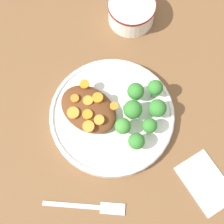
{
  "coord_description": "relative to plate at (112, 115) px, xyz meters",
  "views": [
    {
      "loc": [
        -0.18,
        0.23,
        0.8
      ],
      "look_at": [
        0.0,
        0.0,
        0.03
      ],
      "focal_mm": 60.0,
      "sensor_mm": 36.0,
      "label": 1
    }
  ],
  "objects": [
    {
      "name": "carrot_slice_1",
      "position": [
        0.0,
        -0.01,
        0.04
      ],
      "size": [
        0.02,
        0.02,
        0.0
      ],
      "primitive_type": "cylinder",
      "color": "orange",
      "rests_on": "stew_mound"
    },
    {
      "name": "broccoli_floret_0",
      "position": [
        -0.08,
        0.02,
        0.03
      ],
      "size": [
        0.04,
        0.04,
        0.05
      ],
      "color": "#759E51",
      "rests_on": "plate"
    },
    {
      "name": "broccoli_floret_3",
      "position": [
        -0.04,
        0.02,
        0.04
      ],
      "size": [
        0.03,
        0.03,
        0.05
      ],
      "color": "#759E51",
      "rests_on": "plate"
    },
    {
      "name": "broccoli_floret_5",
      "position": [
        -0.04,
        -0.03,
        0.04
      ],
      "size": [
        0.04,
        0.04,
        0.06
      ],
      "color": "#759E51",
      "rests_on": "plate"
    },
    {
      "name": "stew_mound",
      "position": [
        0.04,
        0.03,
        0.02
      ],
      "size": [
        0.13,
        0.1,
        0.03
      ],
      "primitive_type": "ellipsoid",
      "color": "#5B3319",
      "rests_on": "plate"
    },
    {
      "name": "carrot_slice_3",
      "position": [
        0.08,
        0.03,
        0.04
      ],
      "size": [
        0.02,
        0.02,
        0.01
      ],
      "primitive_type": "cylinder",
      "color": "orange",
      "rests_on": "stew_mound"
    },
    {
      "name": "ground_plane",
      "position": [
        0.0,
        0.0,
        -0.01
      ],
      "size": [
        4.0,
        4.0,
        0.0
      ],
      "primitive_type": "plane",
      "color": "brown"
    },
    {
      "name": "broccoli_floret_1",
      "position": [
        -0.04,
        -0.1,
        0.04
      ],
      "size": [
        0.03,
        0.03,
        0.05
      ],
      "color": "#7FA85B",
      "rests_on": "plate"
    },
    {
      "name": "plate",
      "position": [
        0.0,
        0.0,
        0.0
      ],
      "size": [
        0.28,
        0.28,
        0.02
      ],
      "color": "silver",
      "rests_on": "ground_plane"
    },
    {
      "name": "broccoli_floret_6",
      "position": [
        -0.09,
        -0.02,
        0.03
      ],
      "size": [
        0.03,
        0.03,
        0.05
      ],
      "color": "#7FA85B",
      "rests_on": "plate"
    },
    {
      "name": "carrot_slice_7",
      "position": [
        0.04,
        -0.0,
        0.04
      ],
      "size": [
        0.02,
        0.02,
        0.01
      ],
      "primitive_type": "cylinder",
      "color": "orange",
      "rests_on": "stew_mound"
    },
    {
      "name": "carrot_slice_4",
      "position": [
        0.05,
        0.02,
        0.04
      ],
      "size": [
        0.02,
        0.02,
        0.0
      ],
      "primitive_type": "cylinder",
      "color": "orange",
      "rests_on": "stew_mound"
    },
    {
      "name": "fork",
      "position": [
        -0.09,
        0.18,
        -0.01
      ],
      "size": [
        0.15,
        0.11,
        0.01
      ],
      "rotation": [
        0.0,
        0.0,
        10.02
      ],
      "color": "#B9B9B9",
      "rests_on": "ground_plane"
    },
    {
      "name": "carrot_slice_8",
      "position": [
        0.08,
        -0.01,
        0.04
      ],
      "size": [
        0.02,
        0.02,
        0.01
      ],
      "primitive_type": "cylinder",
      "color": "orange",
      "rests_on": "stew_mound"
    },
    {
      "name": "carrot_slice_0",
      "position": [
        0.06,
        0.06,
        0.04
      ],
      "size": [
        0.03,
        0.03,
        0.0
      ],
      "primitive_type": "cylinder",
      "color": "orange",
      "rests_on": "stew_mound"
    },
    {
      "name": "dip_bowl",
      "position": [
        0.13,
        -0.24,
        0.02
      ],
      "size": [
        0.12,
        0.12,
        0.06
      ],
      "color": "white",
      "rests_on": "ground_plane"
    },
    {
      "name": "carrot_slice_5",
      "position": [
        0.03,
        0.04,
        0.04
      ],
      "size": [
        0.02,
        0.02,
        0.01
      ],
      "primitive_type": "cylinder",
      "color": "orange",
      "rests_on": "stew_mound"
    },
    {
      "name": "broccoli_floret_2",
      "position": [
        -0.07,
        -0.06,
        0.04
      ],
      "size": [
        0.04,
        0.04,
        0.05
      ],
      "color": "#7FA85B",
      "rests_on": "plate"
    },
    {
      "name": "carrot_slice_6",
      "position": [
        0.01,
        0.06,
        0.04
      ],
      "size": [
        0.03,
        0.03,
        0.0
      ],
      "primitive_type": "cylinder",
      "color": "orange",
      "rests_on": "stew_mound"
    },
    {
      "name": "broccoli_floret_4",
      "position": [
        -0.01,
        -0.06,
        0.04
      ],
      "size": [
        0.04,
        0.04,
        0.05
      ],
      "color": "#7FA85B",
      "rests_on": "plate"
    },
    {
      "name": "napkin",
      "position": [
        -0.25,
        -0.01,
        -0.01
      ],
      "size": [
        0.14,
        0.12,
        0.01
      ],
      "rotation": [
        0.0,
        0.0,
        -0.34
      ],
      "color": "white",
      "rests_on": "ground_plane"
    },
    {
      "name": "carrot_slice_2",
      "position": [
        0.01,
        0.04,
        0.04
      ],
      "size": [
        0.02,
        0.02,
        0.0
      ],
      "primitive_type": "cylinder",
      "color": "orange",
      "rests_on": "stew_mound"
    }
  ]
}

